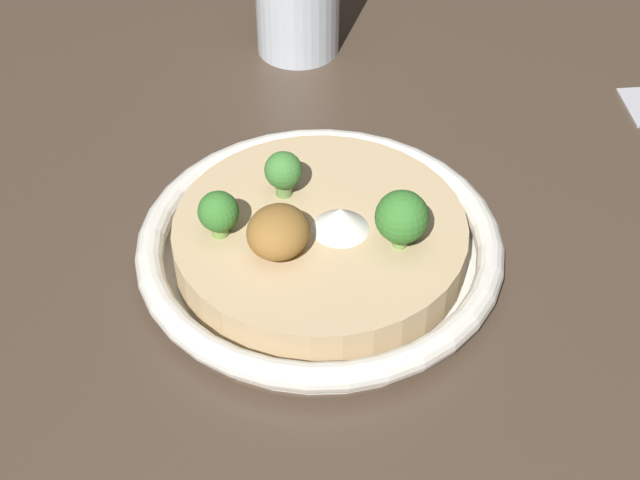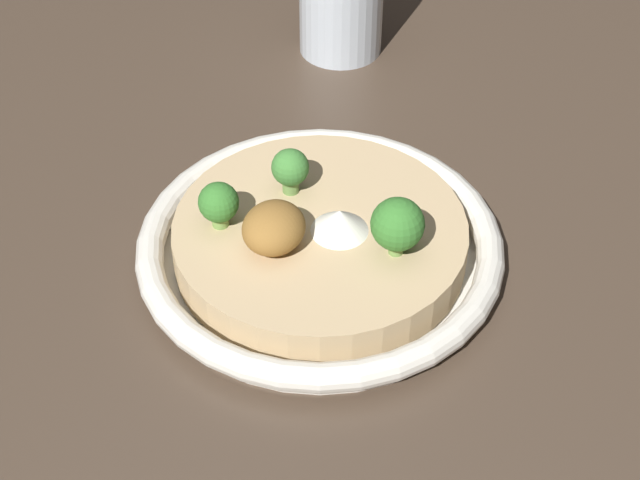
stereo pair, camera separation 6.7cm
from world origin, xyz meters
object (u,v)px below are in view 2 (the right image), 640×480
object	(u,v)px
risotto_bowl	(320,245)
broccoli_back	(398,225)
broccoli_front	(290,169)
broccoli_front_right	(219,203)

from	to	relation	value
risotto_bowl	broccoli_back	bearing A→B (deg)	84.26
broccoli_front	broccoli_back	world-z (taller)	broccoli_back
broccoli_front_right	broccoli_front	xyz separation A→B (m)	(-0.05, 0.03, 0.00)
broccoli_front_right	broccoli_front	world-z (taller)	same
risotto_bowl	broccoli_back	xyz separation A→B (m)	(0.01, 0.06, 0.04)
risotto_bowl	broccoli_front_right	size ratio (longest dim) A/B	7.49
broccoli_back	risotto_bowl	bearing A→B (deg)	-95.74
broccoli_front_right	broccoli_front	bearing A→B (deg)	149.60
risotto_bowl	broccoli_front	bearing A→B (deg)	-127.59
risotto_bowl	broccoli_front_right	xyz separation A→B (m)	(0.03, -0.06, 0.04)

